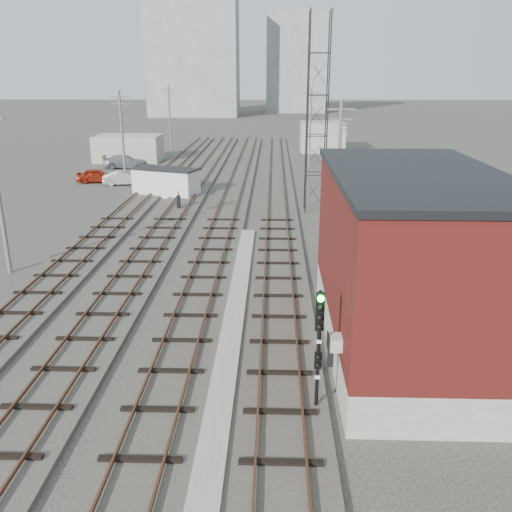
{
  "coord_description": "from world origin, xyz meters",
  "views": [
    {
      "loc": [
        2.21,
        -7.97,
        10.66
      ],
      "look_at": [
        1.4,
        16.86,
        2.2
      ],
      "focal_mm": 38.0,
      "sensor_mm": 36.0,
      "label": 1
    }
  ],
  "objects_px": {
    "switch_stand": "(179,202)",
    "site_trailer": "(166,182)",
    "car_silver": "(124,178)",
    "signal_mast": "(319,342)",
    "car_grey": "(125,162)",
    "car_red": "(97,176)"
  },
  "relations": [
    {
      "from": "signal_mast",
      "to": "car_silver",
      "type": "xyz_separation_m",
      "value": [
        -16.32,
        37.44,
        -1.87
      ]
    },
    {
      "from": "site_trailer",
      "to": "car_silver",
      "type": "height_order",
      "value": "site_trailer"
    },
    {
      "from": "switch_stand",
      "to": "site_trailer",
      "type": "relative_size",
      "value": 0.22
    },
    {
      "from": "car_red",
      "to": "car_grey",
      "type": "bearing_deg",
      "value": -11.21
    },
    {
      "from": "site_trailer",
      "to": "car_silver",
      "type": "distance_m",
      "value": 7.02
    },
    {
      "from": "car_silver",
      "to": "car_grey",
      "type": "height_order",
      "value": "car_grey"
    },
    {
      "from": "signal_mast",
      "to": "site_trailer",
      "type": "height_order",
      "value": "signal_mast"
    },
    {
      "from": "site_trailer",
      "to": "car_grey",
      "type": "xyz_separation_m",
      "value": [
        -7.64,
        14.67,
        -0.51
      ]
    },
    {
      "from": "site_trailer",
      "to": "car_red",
      "type": "bearing_deg",
      "value": 163.6
    },
    {
      "from": "signal_mast",
      "to": "car_silver",
      "type": "distance_m",
      "value": 40.89
    },
    {
      "from": "switch_stand",
      "to": "car_red",
      "type": "height_order",
      "value": "switch_stand"
    },
    {
      "from": "switch_stand",
      "to": "site_trailer",
      "type": "distance_m",
      "value": 5.81
    },
    {
      "from": "site_trailer",
      "to": "car_grey",
      "type": "height_order",
      "value": "site_trailer"
    },
    {
      "from": "signal_mast",
      "to": "car_grey",
      "type": "bearing_deg",
      "value": 111.69
    },
    {
      "from": "site_trailer",
      "to": "car_red",
      "type": "relative_size",
      "value": 1.57
    },
    {
      "from": "car_silver",
      "to": "site_trailer",
      "type": "bearing_deg",
      "value": -142.95
    },
    {
      "from": "site_trailer",
      "to": "car_red",
      "type": "distance_m",
      "value": 10.15
    },
    {
      "from": "car_grey",
      "to": "site_trailer",
      "type": "bearing_deg",
      "value": -159.73
    },
    {
      "from": "signal_mast",
      "to": "car_silver",
      "type": "height_order",
      "value": "signal_mast"
    },
    {
      "from": "site_trailer",
      "to": "car_red",
      "type": "xyz_separation_m",
      "value": [
        -8.21,
        5.95,
        -0.56
      ]
    },
    {
      "from": "car_silver",
      "to": "car_grey",
      "type": "distance_m",
      "value": 10.23
    },
    {
      "from": "signal_mast",
      "to": "site_trailer",
      "type": "relative_size",
      "value": 0.66
    }
  ]
}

